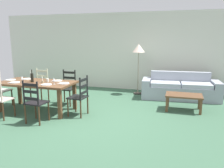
# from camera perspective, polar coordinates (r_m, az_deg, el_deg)

# --- Properties ---
(ground_plane) EXTENTS (9.60, 9.60, 0.02)m
(ground_plane) POSITION_cam_1_polar(r_m,az_deg,el_deg) (5.39, -5.60, -8.59)
(ground_plane) COLOR #395F46
(wall_far) EXTENTS (9.60, 0.16, 2.70)m
(wall_far) POSITION_cam_1_polar(r_m,az_deg,el_deg) (8.22, 3.06, 8.14)
(wall_far) COLOR silver
(wall_far) RESTS_ON ground_plane
(dining_table) EXTENTS (1.90, 0.96, 0.75)m
(dining_table) POSITION_cam_1_polar(r_m,az_deg,el_deg) (6.03, -18.37, -0.30)
(dining_table) COLOR brown
(dining_table) RESTS_ON ground_plane
(dining_chair_near_left) EXTENTS (0.45, 0.43, 0.96)m
(dining_chair_near_left) POSITION_cam_1_polar(r_m,az_deg,el_deg) (5.80, -26.32, -3.26)
(dining_chair_near_left) COLOR beige
(dining_chair_near_left) RESTS_ON ground_plane
(dining_chair_near_right) EXTENTS (0.44, 0.42, 0.96)m
(dining_chair_near_right) POSITION_cam_1_polar(r_m,az_deg,el_deg) (5.20, -18.81, -4.28)
(dining_chair_near_right) COLOR black
(dining_chair_near_right) RESTS_ON ground_plane
(dining_chair_far_left) EXTENTS (0.43, 0.41, 0.96)m
(dining_chair_far_left) POSITION_cam_1_polar(r_m,az_deg,el_deg) (6.94, -17.57, -0.31)
(dining_chair_far_left) COLOR beige
(dining_chair_far_left) RESTS_ON ground_plane
(dining_chair_far_right) EXTENTS (0.43, 0.41, 0.96)m
(dining_chair_far_right) POSITION_cam_1_polar(r_m,az_deg,el_deg) (6.47, -11.07, -0.83)
(dining_chair_far_right) COLOR black
(dining_chair_far_right) RESTS_ON ground_plane
(dining_chair_head_west) EXTENTS (0.40, 0.42, 0.96)m
(dining_chair_head_west) POSITION_cam_1_polar(r_m,az_deg,el_deg) (6.82, -26.38, -1.20)
(dining_chair_head_west) COLOR beige
(dining_chair_head_west) RESTS_ON ground_plane
(dining_chair_head_east) EXTENTS (0.43, 0.44, 0.96)m
(dining_chair_head_east) POSITION_cam_1_polar(r_m,az_deg,el_deg) (5.46, -8.13, -3.04)
(dining_chair_head_east) COLOR black
(dining_chair_head_east) RESTS_ON ground_plane
(dinner_plate_near_left) EXTENTS (0.24, 0.24, 0.02)m
(dinner_plate_near_left) POSITION_cam_1_polar(r_m,az_deg,el_deg) (6.09, -23.24, 0.37)
(dinner_plate_near_left) COLOR white
(dinner_plate_near_left) RESTS_ON dining_table
(fork_near_left) EXTENTS (0.03, 0.17, 0.01)m
(fork_near_left) POSITION_cam_1_polar(r_m,az_deg,el_deg) (6.19, -24.30, 0.39)
(fork_near_left) COLOR silver
(fork_near_left) RESTS_ON dining_table
(dinner_plate_near_right) EXTENTS (0.24, 0.24, 0.02)m
(dinner_plate_near_right) POSITION_cam_1_polar(r_m,az_deg,el_deg) (5.56, -16.10, -0.13)
(dinner_plate_near_right) COLOR white
(dinner_plate_near_right) RESTS_ON dining_table
(fork_near_right) EXTENTS (0.02, 0.17, 0.01)m
(fork_near_right) POSITION_cam_1_polar(r_m,az_deg,el_deg) (5.64, -17.38, -0.10)
(fork_near_right) COLOR silver
(fork_near_right) RESTS_ON dining_table
(dinner_plate_far_left) EXTENTS (0.24, 0.24, 0.02)m
(dinner_plate_far_left) POSITION_cam_1_polar(r_m,az_deg,el_deg) (6.47, -20.42, 1.21)
(dinner_plate_far_left) COLOR white
(dinner_plate_far_left) RESTS_ON dining_table
(fork_far_left) EXTENTS (0.03, 0.17, 0.01)m
(fork_far_left) POSITION_cam_1_polar(r_m,az_deg,el_deg) (6.57, -21.46, 1.21)
(fork_far_left) COLOR silver
(fork_far_left) RESTS_ON dining_table
(dinner_plate_far_right) EXTENTS (0.24, 0.24, 0.02)m
(dinner_plate_far_right) POSITION_cam_1_polar(r_m,az_deg,el_deg) (5.98, -13.52, 0.80)
(dinner_plate_far_right) COLOR white
(dinner_plate_far_right) RESTS_ON dining_table
(fork_far_right) EXTENTS (0.03, 0.17, 0.01)m
(fork_far_right) POSITION_cam_1_polar(r_m,az_deg,el_deg) (6.06, -14.74, 0.82)
(fork_far_right) COLOR silver
(fork_far_right) RESTS_ON dining_table
(dinner_plate_head_west) EXTENTS (0.24, 0.24, 0.02)m
(dinner_plate_head_west) POSITION_cam_1_polar(r_m,az_deg,el_deg) (6.49, -24.07, 0.95)
(dinner_plate_head_west) COLOR white
(dinner_plate_head_west) RESTS_ON dining_table
(fork_head_west) EXTENTS (0.02, 0.17, 0.01)m
(fork_head_west) POSITION_cam_1_polar(r_m,az_deg,el_deg) (6.59, -25.05, 0.96)
(fork_head_west) COLOR silver
(fork_head_west) RESTS_ON dining_table
(dinner_plate_head_east) EXTENTS (0.24, 0.24, 0.02)m
(dinner_plate_head_east) POSITION_cam_1_polar(r_m,az_deg,el_deg) (5.60, -11.88, 0.16)
(dinner_plate_head_east) COLOR white
(dinner_plate_head_east) RESTS_ON dining_table
(fork_head_east) EXTENTS (0.02, 0.17, 0.01)m
(fork_head_east) POSITION_cam_1_polar(r_m,az_deg,el_deg) (5.68, -13.21, 0.19)
(fork_head_east) COLOR silver
(fork_head_east) RESTS_ON dining_table
(wine_bottle) EXTENTS (0.07, 0.07, 0.32)m
(wine_bottle) POSITION_cam_1_polar(r_m,az_deg,el_deg) (6.00, -19.44, 1.55)
(wine_bottle) COLOR black
(wine_bottle) RESTS_ON dining_table
(wine_glass_near_left) EXTENTS (0.06, 0.06, 0.16)m
(wine_glass_near_left) POSITION_cam_1_polar(r_m,az_deg,el_deg) (6.07, -21.69, 1.43)
(wine_glass_near_left) COLOR white
(wine_glass_near_left) RESTS_ON dining_table
(wine_glass_near_right) EXTENTS (0.06, 0.06, 0.16)m
(wine_glass_near_right) POSITION_cam_1_polar(r_m,az_deg,el_deg) (5.58, -14.40, 1.07)
(wine_glass_near_right) COLOR white
(wine_glass_near_right) RESTS_ON dining_table
(coffee_cup_primary) EXTENTS (0.07, 0.07, 0.09)m
(coffee_cup_primary) POSITION_cam_1_polar(r_m,az_deg,el_deg) (5.90, -15.91, 0.90)
(coffee_cup_primary) COLOR beige
(coffee_cup_primary) RESTS_ON dining_table
(candle_tall) EXTENTS (0.05, 0.05, 0.30)m
(candle_tall) POSITION_cam_1_polar(r_m,az_deg,el_deg) (6.12, -19.74, 1.44)
(candle_tall) COLOR #998C66
(candle_tall) RESTS_ON dining_table
(candle_short) EXTENTS (0.05, 0.05, 0.15)m
(candle_short) POSITION_cam_1_polar(r_m,az_deg,el_deg) (5.86, -17.07, 0.71)
(candle_short) COLOR #998C66
(candle_short) RESTS_ON dining_table
(couch) EXTENTS (2.34, 0.98, 0.80)m
(couch) POSITION_cam_1_polar(r_m,az_deg,el_deg) (7.28, 16.70, -1.21)
(couch) COLOR #969DA9
(couch) RESTS_ON ground_plane
(coffee_table) EXTENTS (0.90, 0.56, 0.42)m
(coffee_table) POSITION_cam_1_polar(r_m,az_deg,el_deg) (6.09, 17.59, -3.13)
(coffee_table) COLOR brown
(coffee_table) RESTS_ON ground_plane
(standing_lamp) EXTENTS (0.40, 0.40, 1.64)m
(standing_lamp) POSITION_cam_1_polar(r_m,az_deg,el_deg) (7.43, 6.70, 8.17)
(standing_lamp) COLOR #332D28
(standing_lamp) RESTS_ON ground_plane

